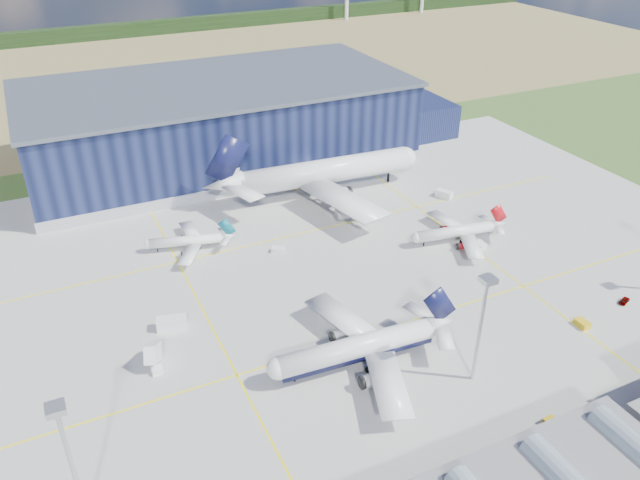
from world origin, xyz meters
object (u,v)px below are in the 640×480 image
Objects in this scene: car_a at (625,300)px; car_b at (607,414)px; hangar at (226,124)px; airliner_regional at (186,236)px; light_mast_center at (483,313)px; airliner_navy at (357,338)px; gse_van_a at (172,323)px; gse_van_b at (444,194)px; gse_tug_c at (293,186)px; airliner_red at (456,226)px; light_mast_west at (66,447)px; airliner_widebody at (326,159)px; airstair at (154,357)px; gse_tug_a at (554,425)px; gse_cart_a at (480,245)px; gse_tug_b at (582,324)px; gse_cart_b at (278,250)px.

car_b is at bearing 106.64° from car_a.
hangar is 145.01m from car_b.
airliner_regional reaches higher than car_b.
airliner_navy is (-17.97, 12.98, -8.79)m from light_mast_center.
hangar is 23.43× the size of gse_van_a.
gse_van_b reaches higher than car_b.
car_b is at bearing -104.29° from gse_tug_c.
car_b is (-12.37, -62.02, -3.96)m from airliner_red.
airliner_regional is at bearing 64.23° from light_mast_west.
airliner_widebody is 73.99m from gse_van_a.
airliner_red is at bearing 4.34° from car_a.
airliner_widebody reaches higher than gse_van_a.
airliner_regional is at bearing 89.37° from airstair.
gse_van_b is 1.58× the size of gse_tug_c.
gse_tug_a is 1.11× the size of gse_cart_a.
hangar reaches higher than airliner_regional.
gse_cart_a is at bearing 88.09° from gse_tug_b.
light_mast_west is 6.52× the size of car_a.
airliner_red is 5.60× the size of gse_van_b.
airliner_red is at bearing -142.39° from airliner_navy.
airstair is at bearing -171.28° from gse_cart_a.
airliner_navy is 0.61× the size of airliner_widebody.
hangar is 128.09m from gse_tug_b.
light_mast_west is 1.00× the size of light_mast_center.
gse_cart_a is at bearing -82.55° from gse_cart_b.
car_a is (43.23, -86.70, -0.08)m from gse_tug_c.
gse_van_a is 2.07× the size of gse_cart_a.
light_mast_center reaches higher than gse_van_b.
gse_tug_c is (-7.62, 7.33, -10.25)m from airliner_widebody.
light_mast_center is at bearing 75.84° from car_a.
gse_tug_b is 0.89× the size of car_a.
car_b is (51.64, -88.00, -3.34)m from airliner_regional.
airliner_widebody is 19.00× the size of car_a.
hangar reaches higher than light_mast_center.
car_a is (35.61, -79.37, -10.33)m from airliner_widebody.
airliner_red is at bearing -145.68° from gse_van_b.
airliner_regional is 94.88m from gse_tug_b.
airliner_widebody reaches higher than gse_tug_b.
light_mast_west reaches higher than airliner_navy.
airstair is at bearing 157.91° from gse_cart_b.
airliner_widebody is 10.84× the size of gse_van_a.
airliner_red is 8.86× the size of gse_tug_c.
gse_tug_c reaches higher than gse_cart_a.
gse_tug_a is at bearing -139.57° from gse_van_b.
airliner_regional is at bearing -158.82° from airliner_widebody.
airliner_red is at bearing -73.06° from gse_van_a.
gse_tug_b is at bearing 5.55° from light_mast_center.
gse_tug_b is 0.51× the size of gse_van_a.
light_mast_center reaches higher than airliner_red.
light_mast_west reaches higher than airstair.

